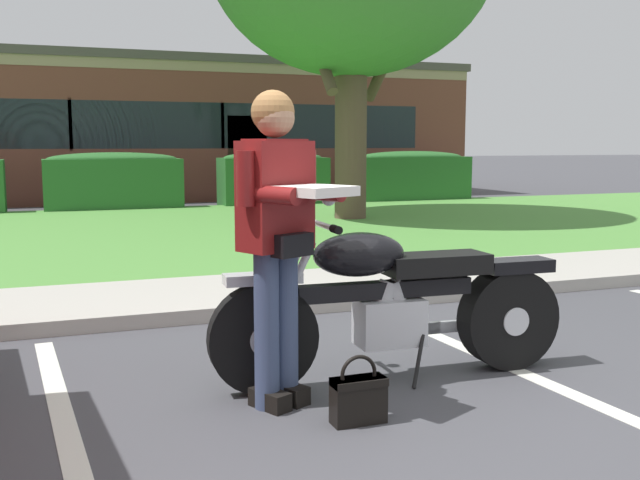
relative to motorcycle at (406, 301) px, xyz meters
The scene contains 13 objects.
ground_plane 1.01m from the motorcycle, 118.00° to the right, with size 140.00×140.00×0.00m, color #424247.
curb_strip 1.96m from the motorcycle, 102.55° to the left, with size 60.00×0.20×0.12m, color #ADA89E.
concrete_walk 2.79m from the motorcycle, 98.70° to the left, with size 60.00×1.50×0.08m, color #ADA89E.
grass_lawn 7.85m from the motorcycle, 93.04° to the left, with size 60.00×8.72×0.06m, color #518E3D.
stall_stripe_0 2.09m from the motorcycle, 163.36° to the right, with size 0.12×4.40×0.01m, color silver.
stall_stripe_1 1.06m from the motorcycle, 37.81° to the right, with size 0.12×4.40×0.01m, color silver.
motorcycle is the anchor object (origin of this frame).
rider_person 1.03m from the motorcycle, 167.87° to the right, with size 0.58×0.66×1.70m.
handbag 0.87m from the motorcycle, 134.47° to the right, with size 0.28×0.13×0.36m.
hedge_center_left 12.29m from the motorcycle, 92.80° to the left, with size 2.83×0.90×1.24m.
hedge_center_right 12.63m from the motorcycle, 76.48° to the left, with size 2.46×0.90×1.24m.
hedge_right 13.90m from the motorcycle, 62.10° to the left, with size 2.89×0.90×1.24m.
brick_building 17.95m from the motorcycle, 94.36° to the left, with size 20.81×8.21×3.57m.
Camera 1 is at (-1.62, -3.11, 1.43)m, focal length 41.30 mm.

